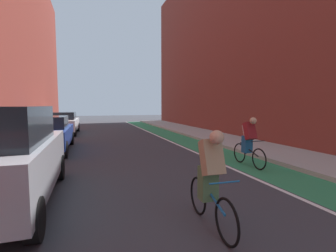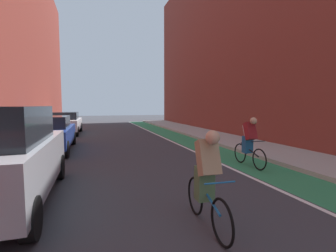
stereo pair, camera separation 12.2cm
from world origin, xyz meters
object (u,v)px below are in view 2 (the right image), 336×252
(parked_sedan_blue, at_px, (49,133))
(cyclist_trailing, at_px, (249,140))
(parked_sedan_white, at_px, (65,123))
(cyclist_mid, at_px, (207,176))

(parked_sedan_blue, height_order, cyclist_trailing, cyclist_trailing)
(parked_sedan_white, xyz_separation_m, cyclist_trailing, (6.67, -11.37, 0.06))
(cyclist_mid, relative_size, cyclist_trailing, 1.01)
(parked_sedan_blue, xyz_separation_m, parked_sedan_white, (-0.00, 6.61, 0.00))
(cyclist_mid, bearing_deg, cyclist_trailing, 45.89)
(parked_sedan_white, height_order, cyclist_trailing, cyclist_trailing)
(parked_sedan_blue, height_order, cyclist_mid, cyclist_mid)
(parked_sedan_white, distance_m, cyclist_trailing, 13.18)
(cyclist_mid, height_order, cyclist_trailing, cyclist_mid)
(cyclist_trailing, bearing_deg, parked_sedan_white, 120.37)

